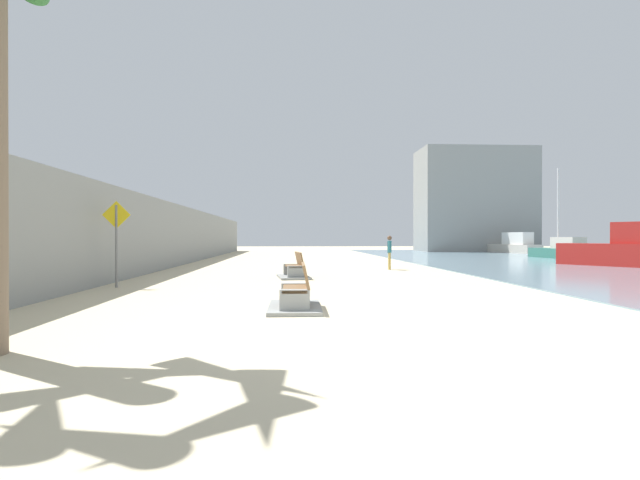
{
  "coord_description": "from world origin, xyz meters",
  "views": [
    {
      "loc": [
        -1.21,
        -8.26,
        1.53
      ],
      "look_at": [
        0.27,
        16.14,
        1.41
      ],
      "focal_mm": 28.67,
      "sensor_mm": 36.0,
      "label": 1
    }
  ],
  "objects_px": {
    "pedestrian_sign": "(116,234)",
    "person_walking": "(389,250)",
    "boat_distant": "(562,250)",
    "bench_far": "(294,272)",
    "bench_near": "(296,298)",
    "boat_outer": "(629,250)",
    "boat_nearest": "(512,245)"
  },
  "relations": [
    {
      "from": "pedestrian_sign",
      "to": "bench_far",
      "type": "bearing_deg",
      "value": 31.53
    },
    {
      "from": "bench_far",
      "to": "boat_nearest",
      "type": "relative_size",
      "value": 0.28
    },
    {
      "from": "boat_distant",
      "to": "boat_outer",
      "type": "distance_m",
      "value": 10.31
    },
    {
      "from": "bench_far",
      "to": "boat_distant",
      "type": "bearing_deg",
      "value": 39.53
    },
    {
      "from": "person_walking",
      "to": "boat_distant",
      "type": "xyz_separation_m",
      "value": [
        14.6,
        11.1,
        -0.31
      ]
    },
    {
      "from": "bench_far",
      "to": "boat_nearest",
      "type": "xyz_separation_m",
      "value": [
        21.48,
        29.11,
        0.51
      ]
    },
    {
      "from": "bench_near",
      "to": "boat_nearest",
      "type": "bearing_deg",
      "value": 60.17
    },
    {
      "from": "person_walking",
      "to": "boat_nearest",
      "type": "height_order",
      "value": "boat_nearest"
    },
    {
      "from": "boat_distant",
      "to": "pedestrian_sign",
      "type": "relative_size",
      "value": 2.45
    },
    {
      "from": "bench_near",
      "to": "pedestrian_sign",
      "type": "height_order",
      "value": "pedestrian_sign"
    },
    {
      "from": "boat_outer",
      "to": "pedestrian_sign",
      "type": "height_order",
      "value": "pedestrian_sign"
    },
    {
      "from": "person_walking",
      "to": "pedestrian_sign",
      "type": "xyz_separation_m",
      "value": [
        -10.03,
        -8.07,
        0.71
      ]
    },
    {
      "from": "bench_far",
      "to": "pedestrian_sign",
      "type": "relative_size",
      "value": 0.84
    },
    {
      "from": "bench_near",
      "to": "person_walking",
      "type": "height_order",
      "value": "person_walking"
    },
    {
      "from": "bench_near",
      "to": "boat_distant",
      "type": "height_order",
      "value": "boat_distant"
    },
    {
      "from": "boat_nearest",
      "to": "boat_distant",
      "type": "height_order",
      "value": "boat_distant"
    },
    {
      "from": "bench_near",
      "to": "boat_outer",
      "type": "xyz_separation_m",
      "value": [
        17.15,
        14.14,
        0.65
      ]
    },
    {
      "from": "person_walking",
      "to": "boat_outer",
      "type": "distance_m",
      "value": 12.57
    },
    {
      "from": "bench_near",
      "to": "boat_nearest",
      "type": "relative_size",
      "value": 0.26
    },
    {
      "from": "bench_near",
      "to": "pedestrian_sign",
      "type": "bearing_deg",
      "value": 136.85
    },
    {
      "from": "person_walking",
      "to": "boat_nearest",
      "type": "bearing_deg",
      "value": 55.27
    },
    {
      "from": "bench_near",
      "to": "boat_nearest",
      "type": "distance_m",
      "value": 43.27
    },
    {
      "from": "person_walking",
      "to": "boat_nearest",
      "type": "relative_size",
      "value": 0.2
    },
    {
      "from": "bench_near",
      "to": "person_walking",
      "type": "bearing_deg",
      "value": 70.64
    },
    {
      "from": "bench_far",
      "to": "pedestrian_sign",
      "type": "bearing_deg",
      "value": -148.47
    },
    {
      "from": "person_walking",
      "to": "boat_outer",
      "type": "bearing_deg",
      "value": 4.56
    },
    {
      "from": "boat_nearest",
      "to": "bench_far",
      "type": "bearing_deg",
      "value": -126.43
    },
    {
      "from": "pedestrian_sign",
      "to": "boat_distant",
      "type": "bearing_deg",
      "value": 37.89
    },
    {
      "from": "pedestrian_sign",
      "to": "person_walking",
      "type": "bearing_deg",
      "value": 38.82
    },
    {
      "from": "person_walking",
      "to": "pedestrian_sign",
      "type": "bearing_deg",
      "value": -141.18
    },
    {
      "from": "bench_near",
      "to": "pedestrian_sign",
      "type": "relative_size",
      "value": 0.8
    },
    {
      "from": "bench_far",
      "to": "boat_distant",
      "type": "distance_m",
      "value": 24.87
    }
  ]
}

